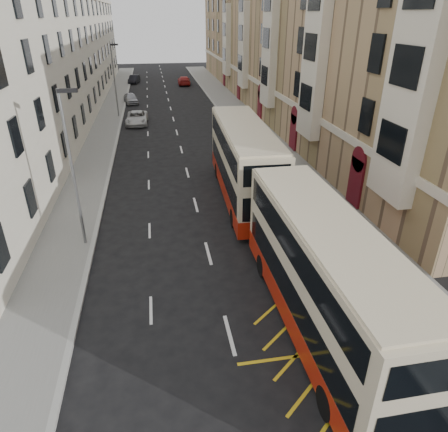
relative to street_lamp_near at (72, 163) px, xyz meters
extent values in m
plane|color=black|center=(6.35, -12.00, -4.64)|extent=(200.00, 200.00, 0.00)
cube|color=slate|center=(14.35, 18.00, -4.56)|extent=(4.00, 120.00, 0.15)
cube|color=slate|center=(-1.15, 18.00, -4.56)|extent=(3.00, 120.00, 0.15)
cube|color=#989993|center=(12.35, 18.00, -4.56)|extent=(0.25, 120.00, 0.15)
cube|color=#989993|center=(0.35, 18.00, -4.56)|extent=(0.25, 120.00, 0.15)
cube|color=tan|center=(21.35, 33.50, 2.86)|extent=(10.00, 79.00, 15.00)
cube|color=beige|center=(16.32, 33.50, -0.64)|extent=(0.18, 79.00, 0.50)
cube|color=beige|center=(16.00, -2.00, 2.86)|extent=(0.80, 3.20, 10.00)
cube|color=beige|center=(16.00, 10.00, 2.86)|extent=(0.80, 3.20, 10.00)
cube|color=beige|center=(16.00, 22.00, 2.86)|extent=(0.80, 3.20, 10.00)
cube|color=beige|center=(16.00, 34.00, 2.86)|extent=(0.80, 3.20, 10.00)
cube|color=beige|center=(16.00, 46.00, 2.86)|extent=(0.80, 3.20, 10.00)
cube|color=#560D16|center=(16.30, 2.00, -2.94)|extent=(0.20, 1.60, 3.00)
cube|color=#560D16|center=(16.30, 14.00, -2.94)|extent=(0.20, 1.60, 3.00)
cube|color=#560D16|center=(16.30, 26.00, -2.94)|extent=(0.20, 1.60, 3.00)
cube|color=#560D16|center=(16.30, 38.00, -2.94)|extent=(0.20, 1.60, 3.00)
cube|color=#560D16|center=(16.30, 50.00, -2.94)|extent=(0.20, 1.60, 3.00)
cube|color=silver|center=(-7.15, 33.50, 1.86)|extent=(9.00, 79.00, 13.00)
cylinder|color=#B11714|center=(12.60, -9.50, -3.99)|extent=(0.06, 0.06, 1.00)
cylinder|color=#B11714|center=(12.60, -6.25, -3.99)|extent=(0.06, 0.06, 1.00)
cylinder|color=#B11714|center=(12.60, -3.00, -3.99)|extent=(0.06, 0.06, 1.00)
cube|color=#B11714|center=(12.60, -6.25, -3.51)|extent=(0.05, 6.50, 0.06)
cube|color=#B11714|center=(12.60, -6.25, -3.94)|extent=(0.05, 6.50, 0.06)
cylinder|color=slate|center=(-0.05, 0.00, -0.49)|extent=(0.16, 0.16, 8.00)
cube|color=black|center=(0.35, 0.00, 3.41)|extent=(0.90, 0.18, 0.18)
cylinder|color=slate|center=(-0.05, 30.00, -0.49)|extent=(0.16, 0.16, 8.00)
cube|color=black|center=(0.35, 30.00, 3.41)|extent=(0.90, 0.18, 0.18)
cube|color=beige|center=(9.85, -8.14, -2.14)|extent=(2.73, 11.81, 4.24)
cube|color=#9E1B0A|center=(9.85, -8.14, -3.78)|extent=(2.76, 11.85, 0.97)
cube|color=black|center=(9.85, -8.14, -2.65)|extent=(2.77, 10.87, 1.18)
cube|color=black|center=(9.85, -8.14, -0.83)|extent=(2.77, 10.87, 1.07)
cube|color=beige|center=(9.85, -8.14, 0.02)|extent=(2.62, 11.34, 0.13)
cube|color=black|center=(9.82, -2.26, -2.60)|extent=(2.28, 0.10, 1.39)
cube|color=black|center=(9.82, -2.26, -0.40)|extent=(1.88, 0.09, 0.48)
cube|color=black|center=(9.87, -14.02, -2.60)|extent=(2.28, 0.10, 1.29)
cylinder|color=black|center=(8.62, -4.37, -4.10)|extent=(0.30, 1.07, 1.07)
cylinder|color=black|center=(11.04, -4.36, -4.10)|extent=(0.30, 1.07, 1.07)
cylinder|color=black|center=(8.65, -11.92, -4.10)|extent=(0.30, 1.07, 1.07)
cylinder|color=black|center=(11.08, -11.91, -4.10)|extent=(0.30, 1.07, 1.07)
cube|color=beige|center=(9.65, 4.52, -2.03)|extent=(3.28, 12.42, 4.42)
cube|color=#9E1B0A|center=(9.65, 4.52, -3.74)|extent=(3.32, 12.45, 1.01)
cube|color=black|center=(9.65, 4.52, -2.56)|extent=(3.29, 11.43, 1.23)
cube|color=black|center=(9.65, 4.52, -0.66)|extent=(3.29, 11.43, 1.12)
cube|color=beige|center=(9.65, 4.52, 0.22)|extent=(3.15, 11.92, 0.13)
cube|color=black|center=(9.89, 10.65, -2.51)|extent=(2.38, 0.18, 1.46)
cube|color=black|center=(9.89, 10.65, -0.21)|extent=(1.96, 0.17, 0.50)
cube|color=black|center=(9.40, -1.61, -2.51)|extent=(2.38, 0.18, 1.34)
cylinder|color=black|center=(8.54, 8.51, -4.08)|extent=(0.36, 1.13, 1.12)
cylinder|color=black|center=(11.07, 8.41, -4.08)|extent=(0.36, 1.13, 1.12)
cylinder|color=black|center=(8.23, 0.63, -4.08)|extent=(0.36, 1.13, 1.12)
cylinder|color=black|center=(10.76, 0.53, -4.08)|extent=(0.36, 1.13, 1.12)
imported|color=black|center=(12.70, -7.15, -3.63)|extent=(1.08, 0.69, 1.71)
imported|color=silver|center=(2.21, 26.30, -3.94)|extent=(2.45, 5.05, 1.38)
imported|color=#9C9DA3|center=(1.15, 38.22, -3.94)|extent=(2.37, 4.32, 1.39)
imported|color=black|center=(1.15, 56.38, -3.95)|extent=(2.16, 4.36, 1.37)
imported|color=#A81D1A|center=(9.75, 53.06, -3.92)|extent=(2.14, 4.99, 1.43)
camera|label=1|loc=(4.12, -19.51, 6.52)|focal=32.00mm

